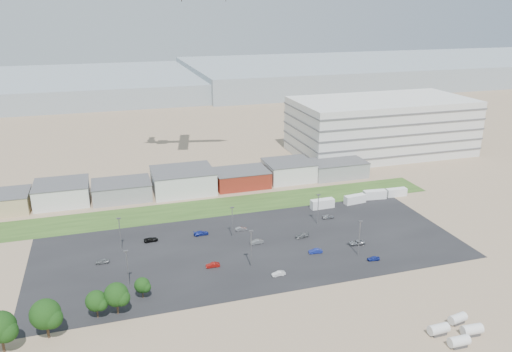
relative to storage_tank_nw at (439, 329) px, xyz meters
name	(u,v)px	position (x,y,z in m)	size (l,w,h in m)	color
ground	(255,286)	(-30.87, 29.57, -1.30)	(700.00, 700.00, 0.00)	#866F55
parking_lot	(251,247)	(-25.87, 49.57, -1.29)	(120.00, 50.00, 0.01)	black
grass_strip	(210,208)	(-30.87, 81.57, -1.29)	(160.00, 16.00, 0.02)	#2A481B
hills_backdrop	(190,82)	(9.13, 344.57, 3.20)	(700.00, 200.00, 9.00)	gray
building_row	(153,184)	(-47.87, 100.57, 2.70)	(170.00, 20.00, 8.00)	silver
parking_garage	(381,126)	(59.13, 124.57, 11.20)	(80.00, 40.00, 25.00)	silver
storage_tank_nw	(439,329)	(0.00, 0.00, 0.00)	(4.33, 2.17, 2.60)	silver
storage_tank_ne	(458,318)	(6.39, 2.06, -0.10)	(4.01, 2.00, 2.40)	silver
storage_tank_sw	(459,341)	(1.45, -4.58, -0.02)	(4.26, 2.13, 2.56)	silver
storage_tank_se	(472,329)	(6.51, -2.23, 0.02)	(4.38, 2.19, 2.63)	silver
box_trailer_a	(322,204)	(5.50, 70.26, 0.23)	(8.14, 2.54, 3.05)	silver
box_trailer_b	(355,199)	(18.11, 70.86, 0.15)	(7.76, 2.42, 2.91)	silver
box_trailer_c	(375,195)	(26.85, 72.57, 0.23)	(8.15, 2.55, 3.06)	silver
box_trailer_d	(396,192)	(35.59, 72.54, 0.12)	(7.55, 2.36, 2.83)	silver
tree_far_left	(0,330)	(-85.93, 20.97, 3.78)	(6.77, 6.77, 10.15)	black
tree_left	(46,317)	(-77.79, 23.03, 3.73)	(6.70, 6.70, 10.06)	black
tree_mid	(96,303)	(-68.01, 27.42, 2.41)	(4.95, 4.95, 7.43)	black
tree_right	(116,297)	(-63.67, 27.56, 3.01)	(5.75, 5.75, 8.62)	black
tree_near	(142,287)	(-57.75, 32.46, 1.64)	(3.92, 3.92, 5.89)	black
lightpole_front_l	(128,269)	(-60.55, 38.63, 3.56)	(1.14, 0.48, 9.72)	slate
lightpole_front_m	(251,249)	(-29.11, 39.14, 3.87)	(1.22, 0.51, 10.34)	slate
lightpole_front_r	(359,238)	(0.95, 36.50, 3.78)	(1.20, 0.50, 10.17)	slate
lightpole_back_l	(120,234)	(-61.29, 58.43, 3.68)	(1.17, 0.49, 9.97)	slate
lightpole_back_m	(232,222)	(-29.29, 57.73, 3.45)	(1.12, 0.47, 9.50)	slate
lightpole_back_r	(318,209)	(-1.26, 59.01, 3.60)	(1.15, 0.48, 9.79)	slate
parked_car_0	(357,243)	(3.56, 42.12, -0.67)	(2.09, 4.53, 1.26)	#A5A5AA
parked_car_1	(315,251)	(-9.90, 40.87, -0.67)	(1.32, 3.80, 1.25)	navy
parked_car_2	(373,258)	(3.37, 32.42, -0.73)	(1.35, 3.36, 1.15)	navy
parked_car_4	(213,265)	(-38.86, 41.71, -0.69)	(1.29, 3.69, 1.22)	maroon
parked_car_5	(102,261)	(-66.58, 52.46, -0.70)	(1.42, 3.53, 1.20)	#595B5E
parked_car_6	(201,233)	(-37.98, 61.66, -0.65)	(1.81, 4.45, 1.29)	navy
parked_car_7	(257,242)	(-23.78, 51.16, -0.66)	(1.35, 3.87, 1.27)	#595B5E
parked_car_8	(328,217)	(3.59, 61.58, -0.65)	(1.54, 3.82, 1.30)	#A5A5AA
parked_car_9	(151,240)	(-52.80, 61.81, -0.73)	(1.90, 4.12, 1.14)	black
parked_car_11	(241,229)	(-25.67, 61.02, -0.72)	(1.23, 3.52, 1.16)	#A5A5AA
parked_car_12	(302,236)	(-9.80, 51.17, -0.69)	(1.70, 4.18, 1.21)	#595B5E
parked_car_13	(279,274)	(-23.82, 32.45, -0.72)	(1.23, 3.52, 1.16)	silver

